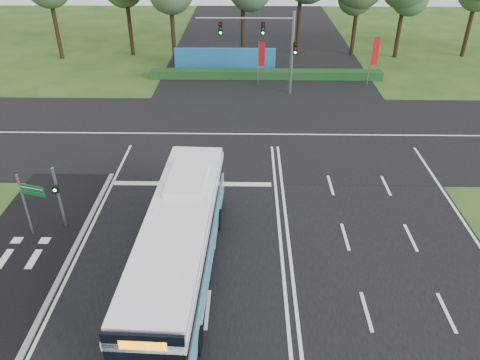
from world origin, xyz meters
name	(u,v)px	position (x,y,z in m)	size (l,w,h in m)	color
ground	(280,237)	(0.00, 0.00, 0.00)	(120.00, 120.00, 0.00)	#264818
road_main	(280,236)	(0.00, 0.00, 0.02)	(20.00, 120.00, 0.04)	black
road_cross	(271,134)	(0.00, 12.00, 0.03)	(120.00, 14.00, 0.05)	black
bike_path	(10,274)	(-12.50, -3.00, 0.03)	(5.00, 18.00, 0.06)	black
kerb_strip	(62,274)	(-10.10, -3.00, 0.06)	(0.25, 18.00, 0.12)	gray
city_bus	(180,243)	(-4.59, -2.93, 1.86)	(3.19, 12.94, 3.69)	#5AB1D2
pedestrian_signal	(58,196)	(-11.17, 0.63, 1.93)	(0.32, 0.42, 3.53)	gray
street_sign	(29,198)	(-12.30, -0.11, 2.26)	(1.34, 0.43, 3.54)	gray
banner_flag_mid	(261,57)	(-0.55, 22.67, 2.64)	(0.59, 0.06, 4.01)	gray
banner_flag_right	(374,54)	(9.40, 22.38, 2.99)	(0.67, 0.14, 4.59)	gray
traffic_light_gantry	(271,40)	(0.21, 20.50, 4.66)	(8.41, 0.28, 7.00)	gray
hedge	(266,74)	(0.00, 24.50, 0.40)	(22.00, 1.20, 0.80)	#143918
blue_hoarding	(225,59)	(-4.00, 27.00, 1.10)	(10.00, 0.30, 2.20)	#1D609E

